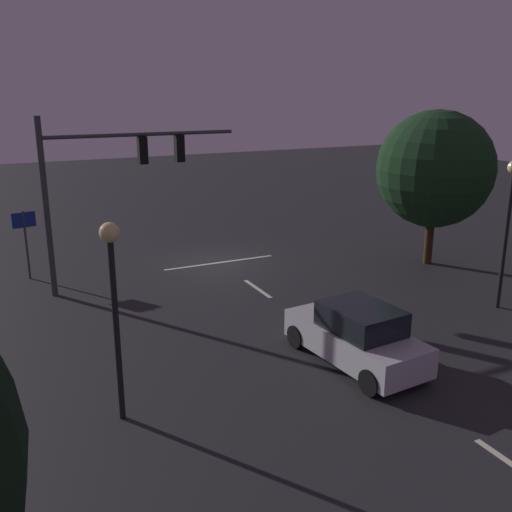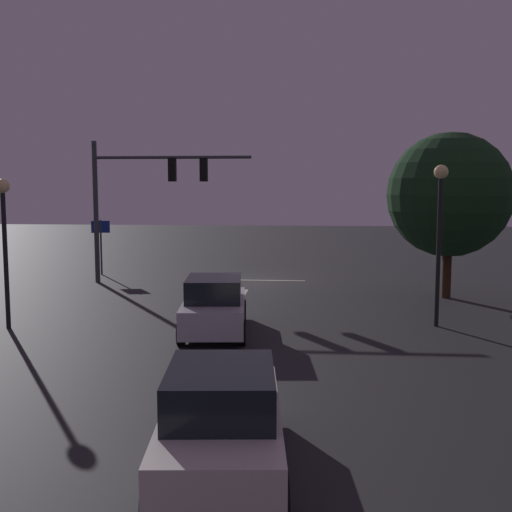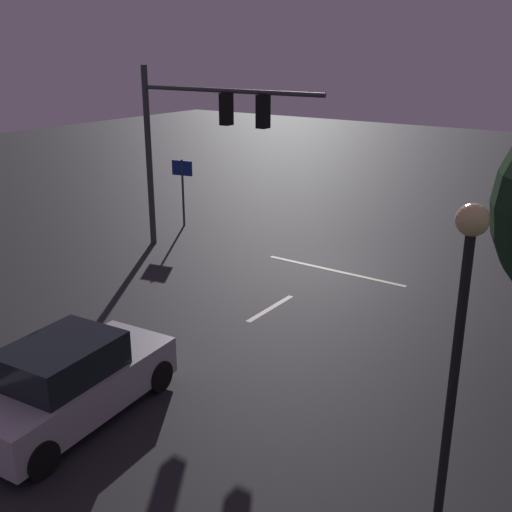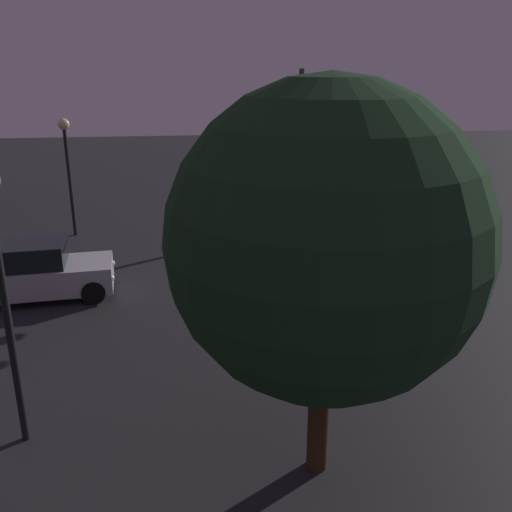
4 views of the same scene
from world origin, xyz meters
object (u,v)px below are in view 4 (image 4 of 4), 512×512
Objects in this scene: car_approaching at (35,272)px; traffic_signal_assembly at (314,126)px; route_sign at (351,175)px; tree_left_far at (326,242)px; street_lamp_right_kerb at (67,154)px.

traffic_signal_assembly is at bearing -64.26° from car_approaching.
traffic_signal_assembly is 4.52m from route_sign.
car_approaching is 0.69× the size of tree_left_far.
traffic_signal_assembly is at bearing 140.33° from route_sign.
traffic_signal_assembly is 1.60× the size of car_approaching.
car_approaching is at bearing 115.74° from traffic_signal_assembly.
street_lamp_right_kerb is (2.00, 9.29, -1.12)m from traffic_signal_assembly.
traffic_signal_assembly is 10.91m from car_approaching.
car_approaching is at bearing -179.88° from street_lamp_right_kerb.
street_lamp_right_kerb is 16.17m from tree_left_far.
tree_left_far is at bearing 167.78° from traffic_signal_assembly.
tree_left_far is (-14.78, -6.52, 0.78)m from street_lamp_right_kerb.
tree_left_far reaches higher than route_sign.
route_sign reaches higher than car_approaching.
tree_left_far is at bearing 161.67° from route_sign.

